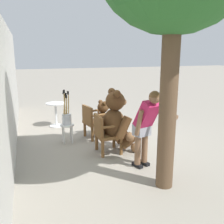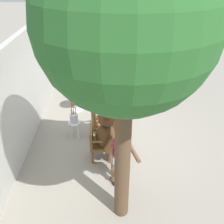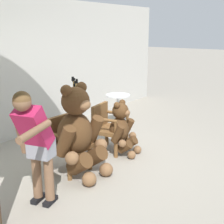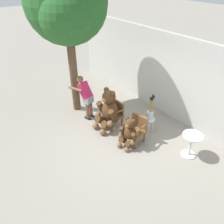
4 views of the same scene
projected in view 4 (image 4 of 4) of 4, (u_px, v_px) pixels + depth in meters
The scene contains 11 objects.
ground_plane at pixel (114, 137), 6.87m from camera, with size 60.00×60.00×0.00m, color gray.
back_wall at pixel (170, 77), 7.31m from camera, with size 10.00×0.16×2.80m, color beige.
wooden_chair_left at pixel (114, 113), 7.18m from camera, with size 0.56×0.53×0.86m.
wooden_chair_right at pixel (136, 129), 6.49m from camera, with size 0.65×0.62×0.86m.
teddy_bear_large at pixel (108, 110), 6.92m from camera, with size 0.85×0.80×1.42m.
teddy_bear_small at pixel (129, 133), 6.32m from camera, with size 0.60×0.60×0.97m.
person_visitor at pixel (85, 94), 7.33m from camera, with size 0.74×0.63×1.52m.
white_stool at pixel (149, 121), 6.98m from camera, with size 0.34×0.34×0.46m.
brush_bucket at pixel (150, 114), 6.82m from camera, with size 0.22×0.22×0.86m.
round_side_table at pixel (191, 143), 5.99m from camera, with size 0.56×0.56×0.72m.
patio_tree at pixel (66, 6), 6.22m from camera, with size 2.56×2.44×4.84m.
Camera 4 is at (4.14, -3.25, 4.48)m, focal length 35.00 mm.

